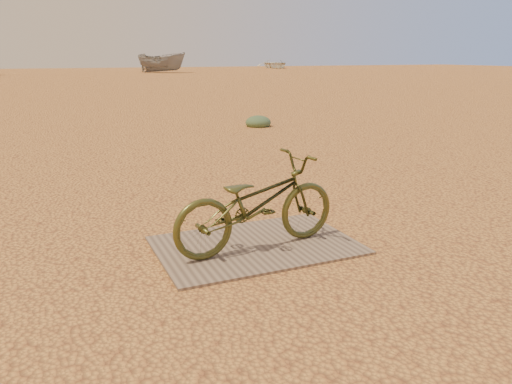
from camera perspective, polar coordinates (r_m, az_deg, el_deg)
name	(u,v)px	position (r m, az deg, el deg)	size (l,w,h in m)	color
ground	(192,238)	(4.39, -7.37, -5.23)	(120.00, 120.00, 0.00)	#D59144
plywood_board	(256,245)	(4.16, 0.00, -6.10)	(1.62, 1.09, 0.02)	#826C59
bicycle	(257,203)	(3.96, 0.11, -1.29)	(0.50, 1.43, 0.75)	#46481E
boat_mid_right	(162,62)	(45.77, -10.73, 14.34)	(1.68, 4.47, 1.73)	gray
boat_far_right	(275,64)	(59.70, 2.19, 14.44)	(3.53, 4.94, 1.02)	silver
kale_b	(258,126)	(11.15, 0.25, 7.51)	(0.57, 0.57, 0.31)	#4E6848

